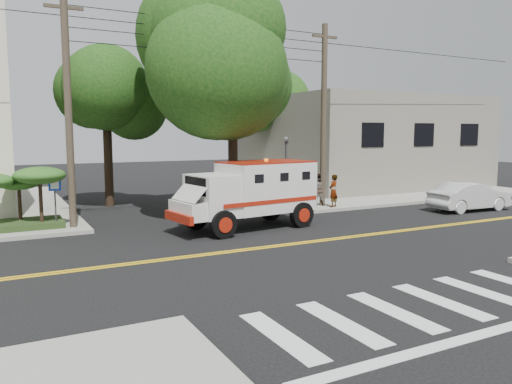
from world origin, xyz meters
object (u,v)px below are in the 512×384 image
pedestrian_a (333,191)px  pedestrian_b (317,190)px  parked_sedan (470,196)px  armored_truck (251,191)px

pedestrian_a → pedestrian_b: (-0.40, 0.83, -0.00)m
parked_sedan → pedestrian_a: pedestrian_a is taller
parked_sedan → pedestrian_b: size_ratio=2.65×
armored_truck → pedestrian_a: 6.17m
pedestrian_b → armored_truck: bearing=52.0°
armored_truck → parked_sedan: size_ratio=1.43×
pedestrian_a → pedestrian_b: bearing=-90.4°
armored_truck → parked_sedan: 11.56m
armored_truck → pedestrian_b: (5.31, 3.09, -0.56)m
armored_truck → parked_sedan: (11.49, -0.97, -0.81)m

